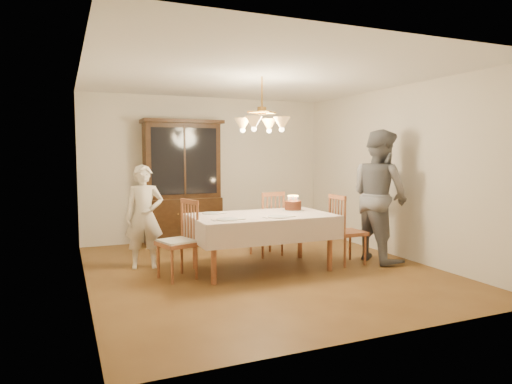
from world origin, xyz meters
name	(u,v)px	position (x,y,z in m)	size (l,w,h in m)	color
ground	(262,269)	(0.00, 0.00, 0.00)	(5.00, 5.00, 0.00)	brown
room_shell	(262,154)	(0.00, 0.00, 1.58)	(5.00, 5.00, 5.00)	white
dining_table	(262,220)	(0.00, 0.00, 0.68)	(1.90, 1.10, 0.76)	brown
china_hutch	(183,184)	(-0.53, 2.25, 1.04)	(1.38, 0.54, 2.16)	black
chair_far_side	(267,227)	(0.43, 0.77, 0.44)	(0.50, 0.48, 1.00)	brown
chair_left_end	(178,243)	(-1.16, 0.01, 0.45)	(0.53, 0.54, 1.00)	brown
chair_right_end	(347,233)	(1.26, -0.17, 0.44)	(0.42, 0.44, 1.00)	brown
elderly_woman	(144,217)	(-1.45, 0.73, 0.72)	(0.52, 0.34, 1.43)	#EFE1C9
adult_in_grey	(379,196)	(1.81, -0.18, 0.96)	(0.94, 0.73, 1.93)	slate
birthday_cake	(293,206)	(0.57, 0.19, 0.83)	(0.30, 0.30, 0.23)	white
place_setting_near_left	(228,219)	(-0.58, -0.28, 0.77)	(0.42, 0.27, 0.02)	white
place_setting_near_right	(279,217)	(0.10, -0.32, 0.77)	(0.42, 0.27, 0.02)	white
place_setting_far_left	(212,213)	(-0.60, 0.35, 0.77)	(0.39, 0.24, 0.02)	white
chandelier	(262,124)	(0.00, 0.00, 1.98)	(0.62, 0.62, 0.73)	#BF8C3F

